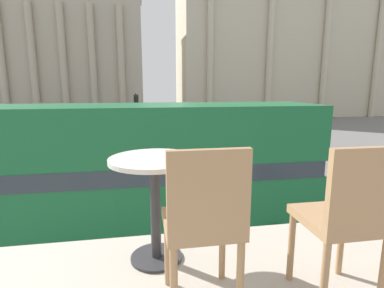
{
  "coord_description": "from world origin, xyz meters",
  "views": [
    {
      "loc": [
        1.15,
        -2.29,
        4.71
      ],
      "look_at": [
        4.21,
        15.45,
        1.29
      ],
      "focal_mm": 28.0,
      "sensor_mm": 36.0,
      "label": 1
    }
  ],
  "objects_px": {
    "cafe_chair_0": "(204,220)",
    "double_decker_bus": "(140,172)",
    "pedestrian_red": "(140,127)",
    "traffic_light_mid": "(136,115)",
    "cafe_dining_table": "(155,186)",
    "car_black": "(229,135)",
    "plaza_building_right": "(279,37)",
    "traffic_light_near": "(68,136)",
    "plaza_building_left": "(45,55)",
    "pedestrian_grey": "(217,125)",
    "cafe_chair_1": "(347,216)",
    "pedestrian_white": "(84,145)",
    "pedestrian_yellow": "(24,130)",
    "traffic_light_far": "(137,109)"
  },
  "relations": [
    {
      "from": "traffic_light_mid",
      "to": "car_black",
      "type": "height_order",
      "value": "traffic_light_mid"
    },
    {
      "from": "plaza_building_right",
      "to": "cafe_chair_1",
      "type": "bearing_deg",
      "value": -114.97
    },
    {
      "from": "cafe_dining_table",
      "to": "traffic_light_far",
      "type": "relative_size",
      "value": 0.18
    },
    {
      "from": "double_decker_bus",
      "to": "pedestrian_grey",
      "type": "height_order",
      "value": "double_decker_bus"
    },
    {
      "from": "traffic_light_near",
      "to": "pedestrian_grey",
      "type": "distance_m",
      "value": 18.17
    },
    {
      "from": "cafe_chair_1",
      "to": "pedestrian_white",
      "type": "height_order",
      "value": "cafe_chair_1"
    },
    {
      "from": "traffic_light_mid",
      "to": "traffic_light_far",
      "type": "bearing_deg",
      "value": 90.23
    },
    {
      "from": "pedestrian_red",
      "to": "traffic_light_near",
      "type": "bearing_deg",
      "value": 76.27
    },
    {
      "from": "plaza_building_right",
      "to": "pedestrian_yellow",
      "type": "distance_m",
      "value": 41.44
    },
    {
      "from": "plaza_building_right",
      "to": "cafe_dining_table",
      "type": "bearing_deg",
      "value": -116.21
    },
    {
      "from": "car_black",
      "to": "pedestrian_white",
      "type": "bearing_deg",
      "value": -56.57
    },
    {
      "from": "traffic_light_near",
      "to": "plaza_building_left",
      "type": "bearing_deg",
      "value": 106.56
    },
    {
      "from": "cafe_chair_0",
      "to": "pedestrian_red",
      "type": "relative_size",
      "value": 0.52
    },
    {
      "from": "double_decker_bus",
      "to": "pedestrian_grey",
      "type": "distance_m",
      "value": 21.64
    },
    {
      "from": "cafe_dining_table",
      "to": "traffic_light_mid",
      "type": "xyz_separation_m",
      "value": [
        -0.39,
        20.25,
        -1.36
      ]
    },
    {
      "from": "car_black",
      "to": "plaza_building_right",
      "type": "bearing_deg",
      "value": 159.47
    },
    {
      "from": "cafe_dining_table",
      "to": "cafe_chair_0",
      "type": "bearing_deg",
      "value": -66.95
    },
    {
      "from": "cafe_chair_0",
      "to": "traffic_light_far",
      "type": "height_order",
      "value": "cafe_chair_0"
    },
    {
      "from": "cafe_dining_table",
      "to": "traffic_light_near",
      "type": "bearing_deg",
      "value": 105.41
    },
    {
      "from": "double_decker_bus",
      "to": "car_black",
      "type": "xyz_separation_m",
      "value": [
        7.5,
        16.03,
        -1.66
      ]
    },
    {
      "from": "cafe_chair_0",
      "to": "traffic_light_mid",
      "type": "distance_m",
      "value": 20.83
    },
    {
      "from": "traffic_light_mid",
      "to": "pedestrian_grey",
      "type": "height_order",
      "value": "traffic_light_mid"
    },
    {
      "from": "pedestrian_red",
      "to": "cafe_chair_0",
      "type": "bearing_deg",
      "value": 89.15
    },
    {
      "from": "double_decker_bus",
      "to": "traffic_light_near",
      "type": "bearing_deg",
      "value": 115.12
    },
    {
      "from": "pedestrian_red",
      "to": "pedestrian_grey",
      "type": "xyz_separation_m",
      "value": [
        7.54,
        -0.08,
        -0.02
      ]
    },
    {
      "from": "cafe_chair_1",
      "to": "traffic_light_mid",
      "type": "distance_m",
      "value": 20.95
    },
    {
      "from": "cafe_chair_1",
      "to": "car_black",
      "type": "relative_size",
      "value": 0.22
    },
    {
      "from": "pedestrian_red",
      "to": "pedestrian_yellow",
      "type": "distance_m",
      "value": 10.02
    },
    {
      "from": "pedestrian_red",
      "to": "pedestrian_white",
      "type": "bearing_deg",
      "value": 65.93
    },
    {
      "from": "cafe_chair_1",
      "to": "pedestrian_red",
      "type": "distance_m",
      "value": 27.5
    },
    {
      "from": "traffic_light_near",
      "to": "traffic_light_far",
      "type": "height_order",
      "value": "traffic_light_far"
    },
    {
      "from": "pedestrian_red",
      "to": "plaza_building_left",
      "type": "bearing_deg",
      "value": -57.3
    },
    {
      "from": "plaza_building_left",
      "to": "plaza_building_right",
      "type": "relative_size",
      "value": 0.83
    },
    {
      "from": "pedestrian_white",
      "to": "pedestrian_yellow",
      "type": "relative_size",
      "value": 0.99
    },
    {
      "from": "cafe_chair_0",
      "to": "cafe_dining_table",
      "type": "bearing_deg",
      "value": 117.41
    },
    {
      "from": "cafe_chair_1",
      "to": "plaza_building_right",
      "type": "height_order",
      "value": "plaza_building_right"
    },
    {
      "from": "traffic_light_near",
      "to": "pedestrian_grey",
      "type": "xyz_separation_m",
      "value": [
        10.68,
        14.62,
        -1.56
      ]
    },
    {
      "from": "pedestrian_red",
      "to": "traffic_light_mid",
      "type": "bearing_deg",
      "value": 86.4
    },
    {
      "from": "traffic_light_far",
      "to": "pedestrian_red",
      "type": "bearing_deg",
      "value": -65.1
    },
    {
      "from": "plaza_building_left",
      "to": "traffic_light_mid",
      "type": "bearing_deg",
      "value": -63.2
    },
    {
      "from": "pedestrian_yellow",
      "to": "plaza_building_right",
      "type": "bearing_deg",
      "value": 37.86
    },
    {
      "from": "cafe_chair_0",
      "to": "cafe_chair_1",
      "type": "xyz_separation_m",
      "value": [
        0.76,
        -0.08,
        0.0
      ]
    },
    {
      "from": "plaza_building_left",
      "to": "car_black",
      "type": "distance_m",
      "value": 32.63
    },
    {
      "from": "cafe_dining_table",
      "to": "plaza_building_right",
      "type": "distance_m",
      "value": 53.57
    },
    {
      "from": "cafe_chair_0",
      "to": "double_decker_bus",
      "type": "bearing_deg",
      "value": 97.42
    },
    {
      "from": "double_decker_bus",
      "to": "traffic_light_far",
      "type": "distance_m",
      "value": 20.85
    },
    {
      "from": "double_decker_bus",
      "to": "traffic_light_mid",
      "type": "bearing_deg",
      "value": 86.83
    },
    {
      "from": "cafe_chair_0",
      "to": "traffic_light_mid",
      "type": "height_order",
      "value": "cafe_chair_0"
    },
    {
      "from": "traffic_light_mid",
      "to": "plaza_building_left",
      "type": "bearing_deg",
      "value": 116.8
    },
    {
      "from": "cafe_dining_table",
      "to": "car_black",
      "type": "height_order",
      "value": "cafe_dining_table"
    }
  ]
}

